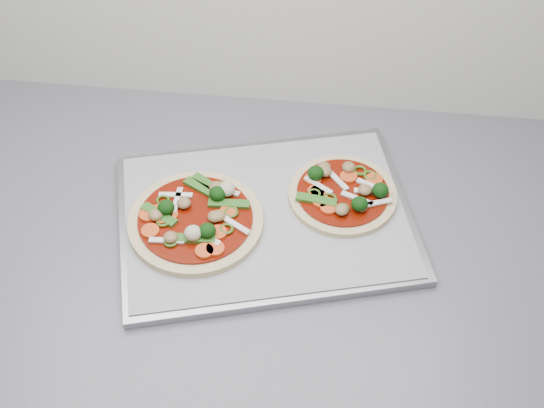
# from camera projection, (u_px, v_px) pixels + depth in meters

# --- Properties ---
(base_cabinet) EXTENTS (3.60, 0.60, 0.86)m
(base_cabinet) POSITION_uv_depth(u_px,v_px,m) (301.00, 403.00, 1.40)
(base_cabinet) COLOR silver
(base_cabinet) RESTS_ON ground
(countertop) EXTENTS (3.60, 0.60, 0.04)m
(countertop) POSITION_uv_depth(u_px,v_px,m) (310.00, 252.00, 1.07)
(countertop) COLOR slate
(countertop) RESTS_ON base_cabinet
(baking_tray) EXTENTS (0.48, 0.40, 0.01)m
(baking_tray) POSITION_uv_depth(u_px,v_px,m) (265.00, 218.00, 1.08)
(baking_tray) COLOR gray
(baking_tray) RESTS_ON countertop
(parchment) EXTENTS (0.45, 0.38, 0.00)m
(parchment) POSITION_uv_depth(u_px,v_px,m) (265.00, 215.00, 1.07)
(parchment) COLOR #A1A0A5
(parchment) RESTS_ON baking_tray
(pizza_left) EXTENTS (0.25, 0.25, 0.03)m
(pizza_left) POSITION_uv_depth(u_px,v_px,m) (196.00, 219.00, 1.05)
(pizza_left) COLOR tan
(pizza_left) RESTS_ON parchment
(pizza_right) EXTENTS (0.20, 0.20, 0.03)m
(pizza_right) POSITION_uv_depth(u_px,v_px,m) (343.00, 193.00, 1.09)
(pizza_right) COLOR tan
(pizza_right) RESTS_ON parchment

